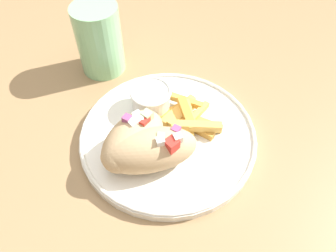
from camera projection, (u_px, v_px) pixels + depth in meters
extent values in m
cube|color=#9E7A51|center=(159.00, 134.00, 0.55)|extent=(1.19, 1.19, 0.04)
cylinder|color=#9E7A51|center=(155.00, 45.00, 1.31)|extent=(0.06, 0.06, 0.73)
cylinder|color=white|center=(168.00, 137.00, 0.52)|extent=(0.28, 0.28, 0.01)
torus|color=white|center=(168.00, 133.00, 0.51)|extent=(0.27, 0.27, 0.01)
ellipsoid|color=tan|center=(149.00, 150.00, 0.45)|extent=(0.15, 0.13, 0.06)
cube|color=#B7D693|center=(161.00, 137.00, 0.43)|extent=(0.01, 0.01, 0.01)
cube|color=silver|center=(178.00, 138.00, 0.43)|extent=(0.01, 0.01, 0.01)
cube|color=white|center=(160.00, 142.00, 0.43)|extent=(0.01, 0.01, 0.01)
cube|color=red|center=(172.00, 144.00, 0.43)|extent=(0.02, 0.02, 0.02)
cube|color=#A34C84|center=(176.00, 130.00, 0.45)|extent=(0.01, 0.01, 0.01)
ellipsoid|color=tan|center=(133.00, 140.00, 0.47)|extent=(0.12, 0.09, 0.06)
cube|color=red|center=(143.00, 122.00, 0.45)|extent=(0.02, 0.02, 0.02)
cube|color=white|center=(134.00, 123.00, 0.45)|extent=(0.02, 0.02, 0.02)
cube|color=silver|center=(138.00, 119.00, 0.45)|extent=(0.02, 0.02, 0.02)
cube|color=#A34C84|center=(126.00, 118.00, 0.45)|extent=(0.01, 0.01, 0.01)
cube|color=#B7D693|center=(147.00, 116.00, 0.46)|extent=(0.01, 0.01, 0.01)
cube|color=red|center=(139.00, 120.00, 0.46)|extent=(0.01, 0.01, 0.01)
cube|color=white|center=(137.00, 115.00, 0.47)|extent=(0.01, 0.01, 0.01)
cube|color=gold|center=(202.00, 122.00, 0.52)|extent=(0.03, 0.07, 0.01)
cube|color=#E5B251|center=(178.00, 110.00, 0.53)|extent=(0.07, 0.01, 0.01)
cube|color=gold|center=(192.00, 126.00, 0.51)|extent=(0.02, 0.08, 0.01)
cube|color=gold|center=(187.00, 122.00, 0.52)|extent=(0.05, 0.05, 0.01)
cube|color=gold|center=(176.00, 123.00, 0.52)|extent=(0.03, 0.08, 0.01)
cube|color=#E5B251|center=(183.00, 113.00, 0.53)|extent=(0.07, 0.02, 0.01)
cube|color=gold|center=(167.00, 116.00, 0.53)|extent=(0.07, 0.02, 0.01)
cube|color=gold|center=(186.00, 111.00, 0.52)|extent=(0.04, 0.05, 0.01)
cube|color=#E5B251|center=(189.00, 115.00, 0.51)|extent=(0.05, 0.05, 0.01)
cube|color=gold|center=(184.00, 100.00, 0.54)|extent=(0.03, 0.06, 0.01)
cube|color=#E5B251|center=(197.00, 126.00, 0.50)|extent=(0.06, 0.07, 0.01)
cube|color=#E5B251|center=(197.00, 114.00, 0.52)|extent=(0.06, 0.01, 0.01)
cylinder|color=white|center=(151.00, 100.00, 0.53)|extent=(0.06, 0.06, 0.04)
cylinder|color=beige|center=(151.00, 93.00, 0.52)|extent=(0.05, 0.05, 0.01)
torus|color=white|center=(151.00, 91.00, 0.52)|extent=(0.07, 0.07, 0.00)
cylinder|color=#8CCC93|center=(99.00, 40.00, 0.58)|extent=(0.08, 0.08, 0.13)
cylinder|color=silver|center=(101.00, 48.00, 0.60)|extent=(0.07, 0.07, 0.08)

